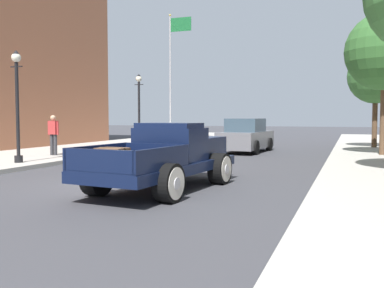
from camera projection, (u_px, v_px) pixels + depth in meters
ground_plane at (131, 184)px, 11.19m from camera, size 140.00×140.00×0.00m
hotrod_truck_navy at (168, 157)px, 10.47m from camera, size 2.51×5.05×1.58m
car_background_grey at (246, 137)px, 21.14m from camera, size 2.08×4.40×1.65m
pedestrian_sidewalk_left at (53, 133)px, 17.75m from camera, size 0.53×0.22×1.65m
street_lamp_near at (17, 98)px, 14.80m from camera, size 0.50×0.32×3.85m
street_lamp_far at (139, 105)px, 22.92m from camera, size 0.50×0.32×3.85m
flagpole at (173, 62)px, 31.98m from camera, size 1.74×0.16×9.16m
street_tree_third at (376, 76)px, 22.26m from camera, size 2.83×2.83×5.10m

